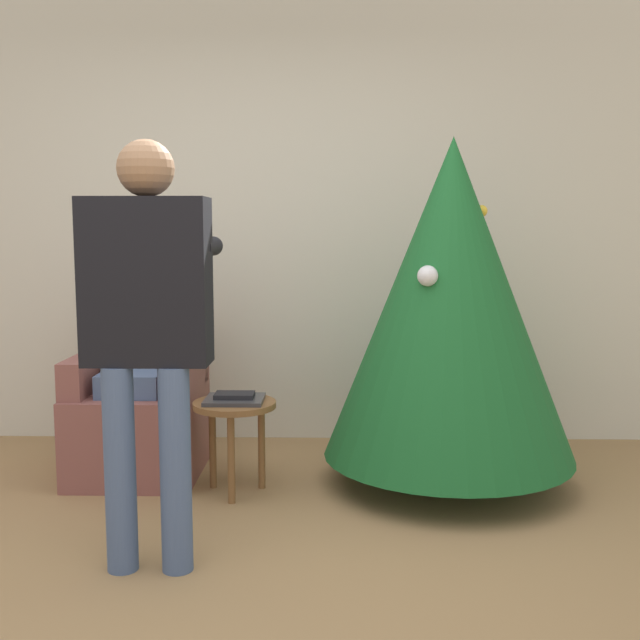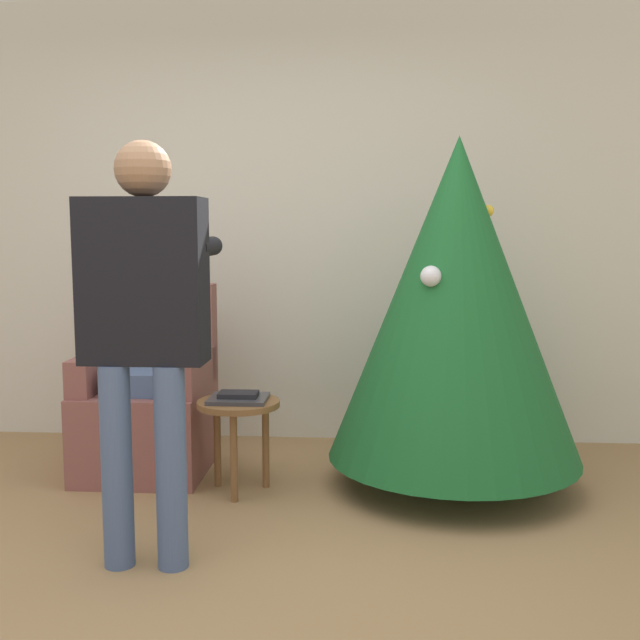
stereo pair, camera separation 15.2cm
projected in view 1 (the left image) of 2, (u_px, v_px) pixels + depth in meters
The scene contains 9 objects.
ground_plane at pixel (197, 615), 2.57m from camera, with size 14.00×14.00×0.00m, color #99754C.
wall_back at pixel (259, 224), 4.62m from camera, with size 8.00×0.06×2.70m.
christmas_tree at pixel (450, 300), 3.78m from camera, with size 1.28×1.28×1.77m.
armchair at pixel (141, 408), 4.05m from camera, with size 0.65×0.67×1.01m.
person_seated at pixel (137, 344), 3.98m from camera, with size 0.36×0.46×1.28m.
person_standing at pixel (147, 313), 2.85m from camera, with size 0.48×0.57×1.65m.
side_stool at pixel (235, 416), 3.71m from camera, with size 0.41×0.41×0.47m.
laptop at pixel (235, 400), 3.70m from camera, with size 0.29×0.25×0.02m.
book at pixel (234, 395), 3.70m from camera, with size 0.19×0.12×0.02m.
Camera 1 is at (0.48, -2.42, 1.32)m, focal length 42.00 mm.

